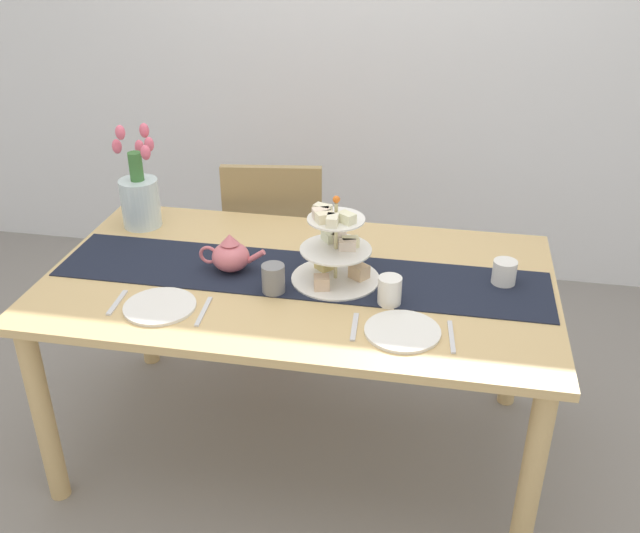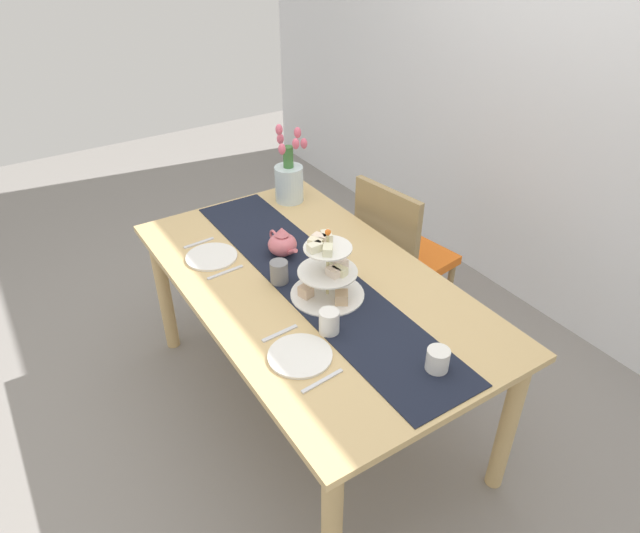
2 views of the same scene
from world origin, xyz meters
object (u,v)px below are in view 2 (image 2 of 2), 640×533
object	(u,v)px
fork_right	(280,333)
mug_grey	(279,272)
chair_left	(399,252)
teapot	(282,243)
cream_jug	(438,360)
dinner_plate_right	(300,355)
tiered_cake_stand	(328,273)
knife_right	(322,381)
dining_table	(311,299)
tulip_vase	(289,178)
mug_white_text	(329,322)
knife_left	(225,272)
fork_left	(199,243)
dinner_plate_left	(212,257)

from	to	relation	value
fork_right	mug_grey	xyz separation A→B (m)	(-0.29, 0.16, 0.05)
fork_right	chair_left	bearing A→B (deg)	116.45
teapot	cream_jug	world-z (taller)	teapot
dinner_plate_right	mug_grey	world-z (taller)	mug_grey
tiered_cake_stand	knife_right	world-z (taller)	tiered_cake_stand
cream_jug	dining_table	bearing A→B (deg)	-173.26
tulip_vase	mug_white_text	distance (m)	1.10
teapot	mug_white_text	world-z (taller)	teapot
tiered_cake_stand	cream_jug	world-z (taller)	tiered_cake_stand
chair_left	mug_white_text	distance (m)	1.06
knife_left	fork_right	bearing A→B (deg)	0.00
cream_jug	knife_left	world-z (taller)	cream_jug
dining_table	fork_right	bearing A→B (deg)	-50.39
chair_left	cream_jug	xyz separation A→B (m)	(0.95, -0.63, 0.28)
dining_table	knife_right	xyz separation A→B (m)	(0.52, -0.28, 0.10)
dining_table	teapot	size ratio (longest dim) A/B	7.24
teapot	dinner_plate_right	xyz separation A→B (m)	(0.62, -0.28, -0.05)
fork_right	knife_right	bearing A→B (deg)	0.00
tiered_cake_stand	teapot	distance (m)	0.37
fork_right	fork_left	bearing A→B (deg)	180.00
dinner_plate_left	mug_grey	bearing A→B (deg)	26.19
chair_left	mug_white_text	world-z (taller)	chair_left
fork_right	mug_white_text	distance (m)	0.19
dining_table	chair_left	world-z (taller)	chair_left
dinner_plate_left	fork_right	xyz separation A→B (m)	(0.62, 0.00, -0.00)
dining_table	knife_left	world-z (taller)	knife_left
fork_left	mug_grey	xyz separation A→B (m)	(0.48, 0.16, 0.05)
knife_left	knife_right	xyz separation A→B (m)	(0.77, 0.00, 0.00)
tulip_vase	dinner_plate_right	size ratio (longest dim) A/B	1.79
fork_left	dining_table	bearing A→B (deg)	27.59
fork_left	fork_right	size ratio (longest dim) A/B	1.00
knife_left	dinner_plate_left	bearing A→B (deg)	180.00
knife_left	mug_grey	size ratio (longest dim) A/B	1.79
fork_left	mug_white_text	size ratio (longest dim) A/B	1.58
tulip_vase	mug_grey	xyz separation A→B (m)	(0.63, -0.42, -0.07)
tulip_vase	cream_jug	bearing A→B (deg)	-9.02
tiered_cake_stand	dinner_plate_left	distance (m)	0.60
tulip_vase	mug_white_text	world-z (taller)	tulip_vase
dinner_plate_left	teapot	bearing A→B (deg)	61.84
teapot	dinner_plate_left	distance (m)	0.32
tiered_cake_stand	dinner_plate_right	bearing A→B (deg)	-48.21
fork_right	mug_grey	distance (m)	0.34
chair_left	knife_right	world-z (taller)	chair_left
tulip_vase	dinner_plate_left	bearing A→B (deg)	-62.50
chair_left	teapot	size ratio (longest dim) A/B	3.82
tiered_cake_stand	mug_white_text	bearing A→B (deg)	-31.93
tulip_vase	mug_grey	distance (m)	0.76
cream_jug	dinner_plate_left	size ratio (longest dim) A/B	0.37
tiered_cake_stand	knife_right	size ratio (longest dim) A/B	1.79
chair_left	cream_jug	bearing A→B (deg)	-33.84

